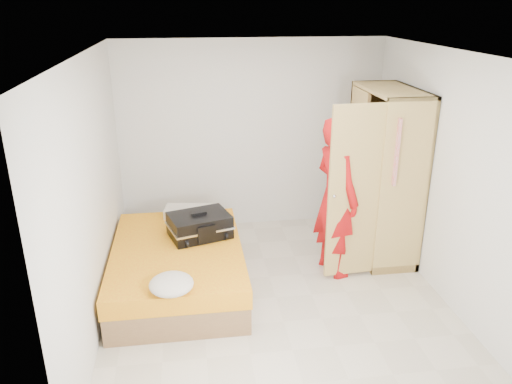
{
  "coord_description": "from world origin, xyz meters",
  "views": [
    {
      "loc": [
        -0.87,
        -4.61,
        3.05
      ],
      "look_at": [
        -0.13,
        0.65,
        1.0
      ],
      "focal_mm": 35.0,
      "sensor_mm": 36.0,
      "label": 1
    }
  ],
  "objects": [
    {
      "name": "round_cushion",
      "position": [
        -1.09,
        -0.52,
        0.58
      ],
      "size": [
        0.42,
        0.42,
        0.16
      ],
      "primitive_type": "ellipsoid",
      "color": "silver",
      "rests_on": "bed"
    },
    {
      "name": "wardrobe",
      "position": [
        1.45,
        0.85,
        1.0
      ],
      "size": [
        1.17,
        1.22,
        2.1
      ],
      "color": "tan",
      "rests_on": "ground"
    },
    {
      "name": "room",
      "position": [
        0.0,
        0.0,
        1.3
      ],
      "size": [
        4.0,
        4.02,
        2.6
      ],
      "color": "beige",
      "rests_on": "ground"
    },
    {
      "name": "pillow",
      "position": [
        -0.9,
        1.23,
        0.55
      ],
      "size": [
        0.64,
        0.39,
        0.11
      ],
      "primitive_type": "cube",
      "rotation": [
        0.0,
        0.0,
        -0.15
      ],
      "color": "silver",
      "rests_on": "bed"
    },
    {
      "name": "suitcase",
      "position": [
        -0.78,
        0.63,
        0.63
      ],
      "size": [
        0.79,
        0.67,
        0.29
      ],
      "rotation": [
        0.0,
        0.0,
        0.29
      ],
      "color": "black",
      "rests_on": "bed"
    },
    {
      "name": "person",
      "position": [
        0.78,
        0.51,
        0.94
      ],
      "size": [
        0.64,
        0.79,
        1.89
      ],
      "primitive_type": "imported",
      "rotation": [
        0.0,
        0.0,
        1.89
      ],
      "color": "red",
      "rests_on": "ground"
    },
    {
      "name": "bed",
      "position": [
        -1.05,
        0.38,
        0.25
      ],
      "size": [
        1.42,
        2.02,
        0.5
      ],
      "color": "brown",
      "rests_on": "ground"
    }
  ]
}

